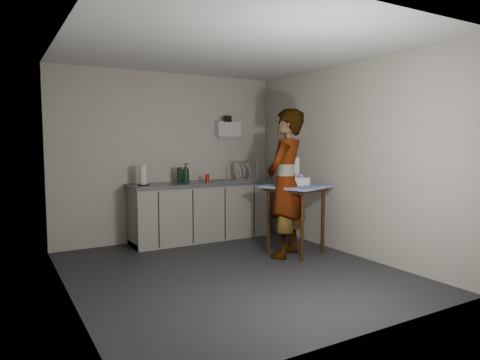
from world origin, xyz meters
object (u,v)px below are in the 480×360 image
side_table (296,194)px  bakery_box (296,179)px  soda_can (207,178)px  paper_towel (143,176)px  dish_rack (242,175)px  dark_bottle (180,175)px  standing_man (286,183)px  soap_bottle (186,173)px  kitchen_counter (201,213)px

side_table → bakery_box: bakery_box is taller
soda_can → paper_towel: bearing=-179.8°
dish_rack → dark_bottle: bearing=-178.7°
standing_man → dark_bottle: size_ratio=8.19×
side_table → standing_man: standing_man is taller
soap_bottle → bakery_box: bakery_box is taller
standing_man → soap_bottle: size_ratio=6.53×
dark_bottle → paper_towel: size_ratio=0.81×
side_table → paper_towel: paper_towel is taller
side_table → soda_can: soda_can is taller
kitchen_counter → standing_man: (0.56, -1.46, 0.56)m
standing_man → paper_towel: size_ratio=6.63×
paper_towel → dish_rack: (1.71, 0.08, -0.07)m
side_table → dark_bottle: (-1.11, 1.44, 0.20)m
standing_man → paper_towel: standing_man is taller
dish_rack → standing_man: bearing=-98.0°
side_table → soap_bottle: 1.76m
kitchen_counter → paper_towel: paper_towel is taller
standing_man → soap_bottle: standing_man is taller
kitchen_counter → soda_can: 0.55m
soda_can → dish_rack: size_ratio=0.28×
soap_bottle → soda_can: bearing=-2.3°
dark_bottle → dish_rack: 1.12m
bakery_box → dish_rack: bearing=92.9°
dish_rack → soda_can: bearing=-173.8°
kitchen_counter → soap_bottle: soap_bottle is taller
kitchen_counter → soap_bottle: 0.69m
soda_can → paper_towel: 1.03m
soap_bottle → dish_rack: size_ratio=0.69×
side_table → dish_rack: 1.47m
dish_rack → bakery_box: (0.02, -1.43, 0.05)m
kitchen_counter → dish_rack: size_ratio=5.13×
kitchen_counter → dish_rack: bearing=3.2°
side_table → standing_man: (-0.21, -0.04, 0.16)m
dark_bottle → standing_man: bearing=-58.5°
side_table → soap_bottle: soap_bottle is taller
soap_bottle → dark_bottle: bearing=157.2°
dark_bottle → side_table: bearing=-52.3°
soda_can → standing_man: bearing=-71.9°
soda_can → dark_bottle: 0.45m
soda_can → bakery_box: bakery_box is taller
side_table → soap_bottle: (-1.03, 1.41, 0.24)m
standing_man → soda_can: 1.50m
dark_bottle → bakery_box: bearing=-50.9°
kitchen_counter → bakery_box: (0.80, -1.38, 0.60)m
kitchen_counter → paper_towel: size_ratio=7.53×
dish_rack → bakery_box: bakery_box is taller
side_table → paper_towel: (-1.70, 1.39, 0.23)m
soap_bottle → dark_bottle: soap_bottle is taller
kitchen_counter → dark_bottle: (-0.35, 0.02, 0.60)m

